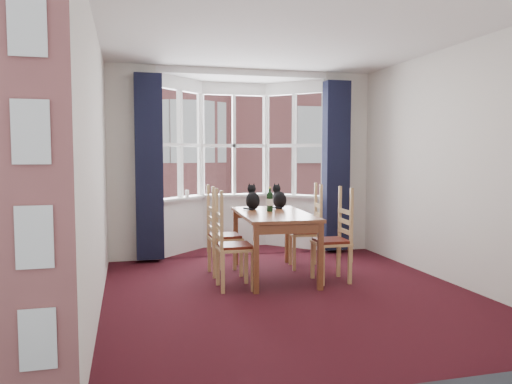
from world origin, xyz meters
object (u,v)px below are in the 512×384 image
object	(u,v)px
chair_left_far	(218,238)
cat_right	(279,199)
chair_right_near	(338,242)
wine_bottle	(270,201)
chair_right_far	(312,233)
cat_left	(253,199)
dining_table	(274,220)
candle_tall	(187,194)
chair_left_near	(227,248)

from	to	relation	value
chair_left_far	cat_right	distance (m)	1.02
chair_right_near	wine_bottle	size ratio (longest dim) A/B	2.92
chair_right_far	cat_left	size ratio (longest dim) A/B	2.60
chair_left_far	chair_right_far	bearing A→B (deg)	3.45
dining_table	candle_tall	bearing A→B (deg)	116.19
chair_right_near	cat_left	xyz separation A→B (m)	(-0.86, 0.84, 0.47)
chair_left_far	candle_tall	size ratio (longest dim) A/B	8.34
dining_table	chair_right_near	world-z (taller)	chair_right_near
dining_table	cat_left	bearing A→B (deg)	111.09
cat_right	wine_bottle	xyz separation A→B (m)	(-0.23, -0.32, 0.01)
chair_left_far	chair_right_far	world-z (taller)	same
wine_bottle	chair_left_far	bearing A→B (deg)	170.73
dining_table	chair_left_far	bearing A→B (deg)	158.59
candle_tall	dining_table	bearing A→B (deg)	-63.81
chair_right_near	cat_right	world-z (taller)	cat_right
cat_left	dining_table	bearing A→B (deg)	-68.91
chair_left_near	cat_left	size ratio (longest dim) A/B	2.60
cat_left	chair_left_near	bearing A→B (deg)	-120.99
cat_right	chair_left_near	bearing A→B (deg)	-134.71
chair_left_far	cat_left	world-z (taller)	cat_left
chair_left_near	candle_tall	xyz separation A→B (m)	(-0.19, 2.21, 0.45)
chair_right_near	candle_tall	size ratio (longest dim) A/B	8.34
chair_left_near	chair_left_far	bearing A→B (deg)	88.35
chair_right_far	wine_bottle	xyz separation A→B (m)	(-0.64, -0.19, 0.47)
chair_right_near	cat_right	xyz separation A→B (m)	(-0.47, 0.89, 0.46)
chair_right_near	chair_right_far	size ratio (longest dim) A/B	1.00
chair_left_far	cat_left	size ratio (longest dim) A/B	2.60
cat_right	candle_tall	size ratio (longest dim) A/B	3.14
chair_right_far	wine_bottle	distance (m)	0.82
chair_left_far	candle_tall	world-z (taller)	candle_tall
chair_left_near	chair_right_far	distance (m)	1.53
chair_right_far	cat_right	bearing A→B (deg)	162.09
cat_right	candle_tall	world-z (taller)	cat_right
chair_right_near	cat_left	distance (m)	1.29
chair_right_near	chair_right_far	world-z (taller)	same
cat_right	wine_bottle	distance (m)	0.39
dining_table	cat_right	world-z (taller)	cat_right
dining_table	wine_bottle	world-z (taller)	wine_bottle
chair_right_near	cat_left	bearing A→B (deg)	135.54
chair_left_near	cat_right	xyz separation A→B (m)	(0.90, 0.91, 0.46)
chair_right_near	cat_right	bearing A→B (deg)	118.04
cat_left	chair_left_far	bearing A→B (deg)	-161.65
chair_left_far	wine_bottle	size ratio (longest dim) A/B	2.92
chair_right_near	cat_right	size ratio (longest dim) A/B	2.66
cat_left	wine_bottle	distance (m)	0.31
wine_bottle	candle_tall	size ratio (longest dim) A/B	2.85
chair_right_far	wine_bottle	bearing A→B (deg)	-163.90
dining_table	candle_tall	size ratio (longest dim) A/B	14.63
chair_left_near	cat_right	distance (m)	1.36
chair_right_near	candle_tall	xyz separation A→B (m)	(-1.56, 2.19, 0.45)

